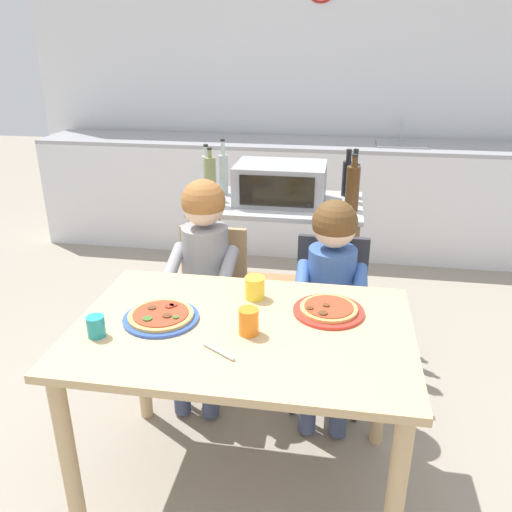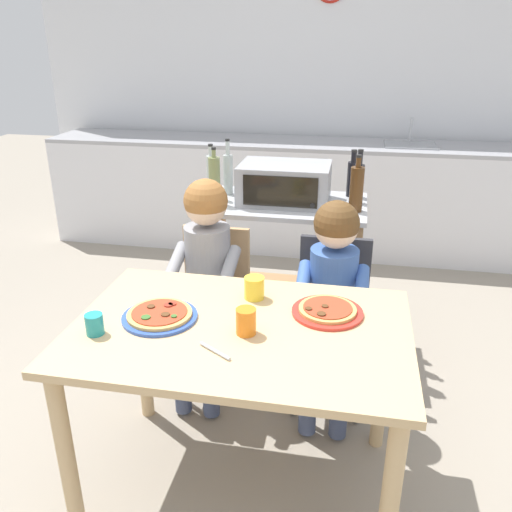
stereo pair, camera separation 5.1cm
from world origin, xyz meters
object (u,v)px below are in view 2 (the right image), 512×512
(bottle_brown_beer, at_px, (357,188))
(bottle_tall_green_wine, at_px, (358,182))
(dining_chair_left, at_px, (213,296))
(bottle_squat_spirits, at_px, (352,177))
(bottle_slim_sauce, at_px, (228,173))
(drinking_cup_orange, at_px, (246,321))
(kitchen_island_cart, at_px, (281,251))
(pizza_plate_blue_rimmed, at_px, (160,316))
(pizza_plate_red_rimmed, at_px, (327,311))
(toaster_oven, at_px, (285,183))
(dining_table, at_px, (241,353))
(bottle_clear_vinegar, at_px, (211,176))
(drinking_cup_teal, at_px, (94,324))
(bottle_dark_olive_oil, at_px, (215,180))
(dining_chair_right, at_px, (332,310))
(child_in_grey_shirt, at_px, (205,263))
(child_in_blue_striped_shirt, at_px, (332,284))
(serving_spoon, at_px, (215,351))
(drinking_cup_yellow, at_px, (254,288))

(bottle_brown_beer, relative_size, bottle_tall_green_wine, 1.01)
(dining_chair_left, bearing_deg, bottle_squat_spirits, 44.30)
(bottle_slim_sauce, bearing_deg, drinking_cup_orange, -73.79)
(kitchen_island_cart, relative_size, bottle_brown_beer, 3.10)
(pizza_plate_blue_rimmed, bearing_deg, pizza_plate_red_rimmed, 14.41)
(toaster_oven, distance_m, dining_table, 1.21)
(kitchen_island_cart, distance_m, dining_chair_left, 0.54)
(bottle_clear_vinegar, distance_m, drinking_cup_teal, 1.33)
(bottle_brown_beer, distance_m, bottle_slim_sauce, 0.75)
(bottle_dark_olive_oil, distance_m, dining_chair_right, 0.93)
(dining_chair_right, bearing_deg, kitchen_island_cart, 123.40)
(bottle_dark_olive_oil, height_order, drinking_cup_orange, bottle_dark_olive_oil)
(drinking_cup_orange, bearing_deg, dining_table, 125.94)
(bottle_dark_olive_oil, relative_size, dining_chair_left, 0.38)
(child_in_grey_shirt, bearing_deg, bottle_squat_spirits, 48.99)
(dining_chair_right, bearing_deg, dining_chair_left, 176.76)
(toaster_oven, distance_m, pizza_plate_blue_rimmed, 1.22)
(bottle_tall_green_wine, height_order, bottle_squat_spirits, bottle_tall_green_wine)
(bottle_squat_spirits, distance_m, child_in_blue_striped_shirt, 0.84)
(dining_chair_right, relative_size, serving_spoon, 5.79)
(drinking_cup_yellow, height_order, serving_spoon, drinking_cup_yellow)
(bottle_brown_beer, xyz_separation_m, bottle_slim_sauce, (-0.72, 0.19, 0.00))
(bottle_dark_olive_oil, height_order, drinking_cup_yellow, bottle_dark_olive_oil)
(bottle_clear_vinegar, bearing_deg, toaster_oven, -0.60)
(dining_chair_right, relative_size, child_in_grey_shirt, 0.75)
(bottle_slim_sauce, bearing_deg, dining_table, -74.58)
(dining_chair_right, bearing_deg, drinking_cup_yellow, -123.33)
(bottle_brown_beer, bearing_deg, bottle_dark_olive_oil, -179.39)
(dining_chair_left, relative_size, dining_chair_right, 1.00)
(dining_table, height_order, child_in_blue_striped_shirt, child_in_blue_striped_shirt)
(pizza_plate_red_rimmed, bearing_deg, bottle_tall_green_wine, 85.45)
(bottle_brown_beer, height_order, dining_table, bottle_brown_beer)
(dining_chair_left, relative_size, serving_spoon, 5.79)
(bottle_slim_sauce, height_order, bottle_squat_spirits, bottle_slim_sauce)
(bottle_squat_spirits, relative_size, dining_table, 0.22)
(bottle_squat_spirits, height_order, dining_table, bottle_squat_spirits)
(bottle_dark_olive_oil, relative_size, dining_table, 0.25)
(child_in_blue_striped_shirt, bearing_deg, drinking_cup_teal, -138.27)
(bottle_tall_green_wine, bearing_deg, bottle_slim_sauce, 176.48)
(toaster_oven, bearing_deg, child_in_grey_shirt, -117.50)
(kitchen_island_cart, distance_m, drinking_cup_teal, 1.40)
(child_in_grey_shirt, bearing_deg, pizza_plate_blue_rimmed, -89.99)
(pizza_plate_red_rimmed, bearing_deg, dining_chair_right, 89.97)
(bottle_dark_olive_oil, distance_m, bottle_clear_vinegar, 0.12)
(bottle_slim_sauce, distance_m, dining_chair_right, 1.01)
(toaster_oven, distance_m, serving_spoon, 1.36)
(bottle_clear_vinegar, bearing_deg, pizza_plate_red_rimmed, -54.57)
(bottle_slim_sauce, distance_m, serving_spoon, 1.49)
(bottle_tall_green_wine, distance_m, child_in_grey_shirt, 0.96)
(bottle_dark_olive_oil, distance_m, bottle_tall_green_wine, 0.77)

